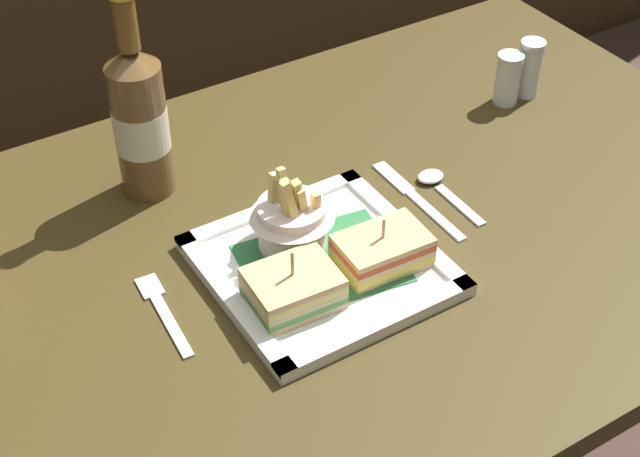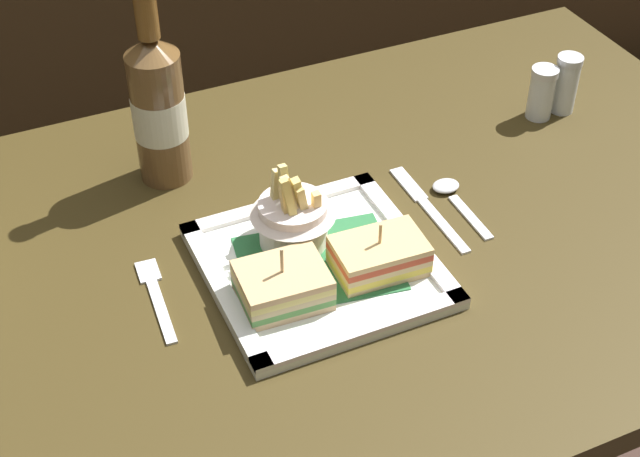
# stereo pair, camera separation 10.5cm
# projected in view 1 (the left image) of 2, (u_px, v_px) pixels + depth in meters

# --- Properties ---
(dining_table) EXTENTS (1.22, 0.75, 0.76)m
(dining_table) POSITION_uv_depth(u_px,v_px,m) (319.00, 330.00, 1.19)
(dining_table) COLOR #3A2E13
(dining_table) RESTS_ON ground_plane
(square_plate) EXTENTS (0.25, 0.25, 0.02)m
(square_plate) POSITION_uv_depth(u_px,v_px,m) (321.00, 266.00, 1.05)
(square_plate) COLOR white
(square_plate) RESTS_ON dining_table
(sandwich_half_left) EXTENTS (0.10, 0.08, 0.07)m
(sandwich_half_left) POSITION_uv_depth(u_px,v_px,m) (293.00, 288.00, 0.99)
(sandwich_half_left) COLOR tan
(sandwich_half_left) RESTS_ON square_plate
(sandwich_half_right) EXTENTS (0.10, 0.07, 0.06)m
(sandwich_half_right) POSITION_uv_depth(u_px,v_px,m) (382.00, 251.00, 1.04)
(sandwich_half_right) COLOR #DAB476
(sandwich_half_right) RESTS_ON square_plate
(fries_cup) EXTENTS (0.10, 0.10, 0.11)m
(fries_cup) POSITION_uv_depth(u_px,v_px,m) (293.00, 218.00, 1.05)
(fries_cup) COLOR silver
(fries_cup) RESTS_ON square_plate
(beer_bottle) EXTENTS (0.07, 0.07, 0.27)m
(beer_bottle) POSITION_uv_depth(u_px,v_px,m) (140.00, 119.00, 1.11)
(beer_bottle) COLOR brown
(beer_bottle) RESTS_ON dining_table
(fork) EXTENTS (0.03, 0.14, 0.00)m
(fork) POSITION_uv_depth(u_px,v_px,m) (162.00, 309.00, 1.01)
(fork) COLOR silver
(fork) RESTS_ON dining_table
(knife) EXTENTS (0.02, 0.18, 0.00)m
(knife) POSITION_uv_depth(u_px,v_px,m) (414.00, 196.00, 1.16)
(knife) COLOR silver
(knife) RESTS_ON dining_table
(spoon) EXTENTS (0.03, 0.12, 0.01)m
(spoon) POSITION_uv_depth(u_px,v_px,m) (438.00, 183.00, 1.17)
(spoon) COLOR silver
(spoon) RESTS_ON dining_table
(salt_shaker) EXTENTS (0.04, 0.04, 0.08)m
(salt_shaker) POSITION_uv_depth(u_px,v_px,m) (507.00, 82.00, 1.30)
(salt_shaker) COLOR silver
(salt_shaker) RESTS_ON dining_table
(pepper_shaker) EXTENTS (0.03, 0.03, 0.08)m
(pepper_shaker) POSITION_uv_depth(u_px,v_px,m) (529.00, 72.00, 1.32)
(pepper_shaker) COLOR silver
(pepper_shaker) RESTS_ON dining_table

